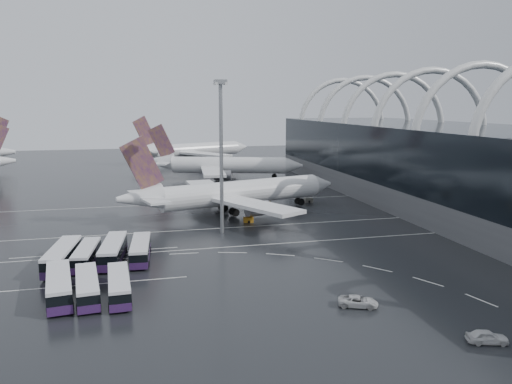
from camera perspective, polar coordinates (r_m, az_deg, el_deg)
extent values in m
plane|color=black|center=(92.85, -2.79, -5.92)|extent=(420.00, 420.00, 0.00)
cube|color=#535558|center=(135.30, 22.15, -0.28)|extent=(42.00, 160.00, 6.00)
cube|color=black|center=(134.00, 22.43, 3.93)|extent=(42.00, 160.00, 14.00)
torus|color=white|center=(122.45, 24.08, 5.66)|extent=(33.80, 1.80, 33.80)
torus|color=white|center=(137.95, 19.26, 6.36)|extent=(33.80, 1.80, 33.80)
torus|color=white|center=(154.23, 15.42, 6.89)|extent=(33.80, 1.80, 33.80)
torus|color=white|center=(171.07, 12.32, 7.30)|extent=(33.80, 1.80, 33.80)
torus|color=white|center=(188.33, 9.78, 7.61)|extent=(33.80, 1.80, 33.80)
cube|color=silver|center=(90.96, -2.55, -6.26)|extent=(120.00, 0.25, 0.01)
cube|color=silver|center=(104.26, -4.04, -4.15)|extent=(120.00, 0.25, 0.01)
cube|color=silver|center=(131.28, -6.11, -1.22)|extent=(120.00, 0.25, 0.01)
cube|color=silver|center=(76.43, -18.60, -10.00)|extent=(28.00, 0.25, 0.01)
cube|color=silver|center=(91.61, -17.79, -6.62)|extent=(28.00, 0.25, 0.01)
cylinder|color=white|center=(118.05, -1.51, 0.00)|extent=(40.32, 16.49, 5.60)
cone|color=white|center=(130.37, 7.47, 0.87)|extent=(7.11, 6.98, 5.60)
cone|color=white|center=(108.53, -13.22, -0.64)|extent=(10.83, 8.04, 5.60)
cube|color=#3F1763|center=(107.74, -12.88, 3.14)|extent=(9.11, 3.12, 11.88)
cube|color=white|center=(109.08, -12.25, -0.55)|extent=(8.96, 17.91, 0.48)
cube|color=white|center=(105.93, -0.26, -1.48)|extent=(17.30, 24.50, 0.77)
cube|color=white|center=(127.17, -5.61, 0.41)|extent=(8.42, 24.56, 0.77)
cylinder|color=slate|center=(110.56, 0.19, -1.91)|extent=(6.01, 4.62, 3.28)
cylinder|color=slate|center=(125.65, -3.76, -0.48)|extent=(6.01, 4.62, 3.28)
cube|color=black|center=(117.05, -3.16, -2.03)|extent=(12.85, 9.13, 2.13)
cylinder|color=white|center=(170.84, -3.10, 3.10)|extent=(38.55, 16.78, 5.56)
cone|color=white|center=(169.71, 4.37, 3.03)|extent=(7.14, 7.02, 5.56)
cone|color=white|center=(175.16, -10.98, 3.41)|extent=(10.80, 8.15, 5.56)
cube|color=#3F1763|center=(174.27, -10.75, 5.73)|extent=(8.99, 3.29, 11.78)
cube|color=white|center=(174.69, -10.37, 3.42)|extent=(9.24, 17.75, 0.48)
cube|color=white|center=(159.64, -4.96, 2.37)|extent=(8.88, 24.48, 0.77)
cube|color=white|center=(183.18, -3.86, 3.38)|extent=(17.57, 24.18, 0.77)
cylinder|color=slate|center=(162.77, -3.78, 1.93)|extent=(6.00, 4.68, 3.26)
cylinder|color=slate|center=(179.74, -3.08, 2.70)|extent=(6.00, 4.68, 3.26)
cube|color=black|center=(171.83, -4.36, 1.83)|extent=(12.80, 9.27, 2.11)
cylinder|color=white|center=(224.50, -6.76, 4.83)|extent=(40.10, 21.48, 6.11)
cone|color=white|center=(237.06, -1.78, 5.17)|extent=(8.19, 8.08, 6.11)
cone|color=white|center=(212.87, -12.80, 4.65)|extent=(12.07, 9.71, 6.11)
cube|color=#3F1763|center=(212.73, -12.62, 6.76)|extent=(9.59, 4.51, 12.94)
cube|color=white|center=(213.72, -12.29, 4.69)|extent=(11.71, 19.31, 0.53)
cube|color=white|center=(211.12, -5.97, 4.34)|extent=(21.07, 25.82, 0.84)
cube|color=white|center=(234.07, -9.26, 4.82)|extent=(12.17, 27.23, 0.84)
cylinder|color=slate|center=(216.07, -5.74, 3.97)|extent=(6.72, 5.54, 3.58)
cylinder|color=slate|center=(232.47, -8.14, 4.35)|extent=(6.72, 5.54, 3.58)
cube|color=black|center=(222.87, -7.68, 3.68)|extent=(14.26, 11.11, 2.32)
cone|color=white|center=(192.89, -27.21, 3.14)|extent=(10.92, 7.74, 5.75)
cone|color=white|center=(221.73, -27.18, 4.07)|extent=(11.06, 6.48, 6.38)
cube|color=#311440|center=(85.13, -21.23, -7.43)|extent=(4.63, 14.10, 1.17)
cube|color=black|center=(84.77, -21.29, -6.60)|extent=(4.66, 13.84, 1.38)
cube|color=silver|center=(84.52, -21.33, -6.00)|extent=(4.63, 14.10, 0.48)
cylinder|color=black|center=(80.81, -20.93, -8.65)|extent=(0.49, 1.10, 1.06)
cylinder|color=black|center=(81.57, -22.98, -8.62)|extent=(0.49, 1.10, 1.06)
cylinder|color=black|center=(89.03, -19.60, -6.85)|extent=(0.49, 1.10, 1.06)
cylinder|color=black|center=(89.72, -21.46, -6.84)|extent=(0.49, 1.10, 1.06)
cube|color=#311440|center=(85.41, -18.78, -7.31)|extent=(3.84, 12.22, 1.02)
cube|color=black|center=(85.10, -18.82, -6.60)|extent=(3.87, 11.98, 1.20)
cube|color=silver|center=(84.88, -18.85, -6.07)|extent=(3.84, 12.22, 0.42)
cylinder|color=black|center=(81.68, -18.36, -8.35)|extent=(0.41, 0.95, 0.92)
cylinder|color=black|center=(82.19, -20.15, -8.34)|extent=(0.41, 0.95, 0.92)
cylinder|color=black|center=(88.91, -17.50, -6.80)|extent=(0.41, 0.95, 0.92)
cylinder|color=black|center=(89.37, -19.14, -6.81)|extent=(0.41, 0.95, 0.92)
cube|color=#311440|center=(85.75, -15.99, -7.01)|extent=(4.37, 13.86, 1.15)
cube|color=black|center=(85.40, -16.03, -6.20)|extent=(4.40, 13.60, 1.36)
cube|color=silver|center=(85.15, -16.06, -5.61)|extent=(4.37, 13.86, 0.47)
cylinder|color=black|center=(81.55, -15.36, -8.18)|extent=(0.47, 1.08, 1.05)
cylinder|color=black|center=(81.99, -17.41, -8.18)|extent=(0.47, 1.08, 1.05)
cylinder|color=black|center=(89.82, -14.67, -6.45)|extent=(0.47, 1.08, 1.05)
cylinder|color=black|center=(90.22, -16.53, -6.47)|extent=(0.47, 1.08, 1.05)
cube|color=#311440|center=(85.54, -13.04, -6.97)|extent=(3.68, 12.82, 1.07)
cube|color=black|center=(85.21, -13.07, -6.22)|extent=(3.72, 12.57, 1.27)
cube|color=silver|center=(84.98, -13.09, -5.66)|extent=(3.68, 12.82, 0.44)
cylinder|color=black|center=(81.72, -12.22, -8.03)|extent=(0.41, 0.99, 0.97)
cylinder|color=black|center=(81.89, -14.13, -8.07)|extent=(0.41, 0.99, 0.97)
cylinder|color=black|center=(89.45, -12.02, -6.43)|extent=(0.41, 0.99, 0.97)
cylinder|color=black|center=(89.61, -13.76, -6.47)|extent=(0.41, 0.99, 0.97)
cube|color=#311440|center=(72.26, -21.55, -10.58)|extent=(4.88, 13.71, 1.14)
cube|color=black|center=(71.85, -21.62, -9.66)|extent=(4.90, 13.45, 1.34)
cube|color=silver|center=(71.56, -21.66, -8.97)|extent=(4.88, 13.71, 0.46)
cylinder|color=black|center=(68.39, -20.26, -12.05)|extent=(0.51, 1.07, 1.03)
cylinder|color=black|center=(68.42, -22.72, -12.21)|extent=(0.51, 1.07, 1.03)
cylinder|color=black|center=(76.45, -20.48, -9.71)|extent=(0.51, 1.07, 1.03)
cylinder|color=black|center=(76.48, -22.66, -9.85)|extent=(0.51, 1.07, 1.03)
cube|color=#311440|center=(71.19, -18.70, -10.79)|extent=(4.10, 12.51, 1.04)
cube|color=black|center=(70.80, -18.75, -9.93)|extent=(4.13, 12.27, 1.23)
cube|color=silver|center=(70.53, -18.79, -9.30)|extent=(4.10, 12.51, 0.43)
cylinder|color=black|center=(67.68, -17.44, -12.16)|extent=(0.43, 0.98, 0.94)
cylinder|color=black|center=(67.66, -19.71, -12.30)|extent=(0.43, 0.98, 0.94)
cylinder|color=black|center=(75.03, -17.75, -9.96)|extent=(0.43, 0.98, 0.94)
cylinder|color=black|center=(75.01, -19.79, -10.08)|extent=(0.43, 0.98, 0.94)
cube|color=#311440|center=(70.46, -15.36, -10.84)|extent=(3.32, 12.21, 1.02)
cube|color=black|center=(70.07, -15.40, -9.99)|extent=(3.36, 11.97, 1.21)
cube|color=silver|center=(69.80, -15.44, -9.36)|extent=(3.32, 12.21, 0.42)
cylinder|color=black|center=(67.01, -14.12, -12.23)|extent=(0.37, 0.95, 0.93)
cylinder|color=black|center=(66.99, -16.39, -12.35)|extent=(0.37, 0.95, 0.93)
cylinder|color=black|center=(74.24, -14.42, -10.01)|extent=(0.37, 0.95, 0.93)
cylinder|color=black|center=(74.21, -16.44, -10.12)|extent=(0.37, 0.95, 0.93)
imported|color=silver|center=(66.34, 11.60, -12.14)|extent=(5.56, 4.09, 1.40)
imported|color=silver|center=(61.32, 24.90, -14.78)|extent=(4.66, 2.92, 1.48)
cylinder|color=gray|center=(98.05, -3.99, 3.66)|extent=(0.73, 0.73, 29.33)
cube|color=gray|center=(97.54, -4.10, 12.44)|extent=(2.30, 2.30, 0.84)
cube|color=white|center=(97.52, -4.10, 12.26)|extent=(2.09, 2.09, 0.42)
cube|color=slate|center=(131.85, 6.03, -0.91)|extent=(2.14, 1.27, 1.17)
cube|color=#AC6F16|center=(109.03, -0.87, -3.19)|extent=(2.05, 1.21, 1.12)
cube|color=#AC6F16|center=(126.62, 1.07, -1.30)|extent=(2.23, 1.32, 1.22)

